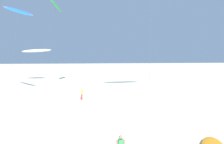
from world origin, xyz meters
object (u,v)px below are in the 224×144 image
Objects in this scene: flying_kite_0 at (19,11)px; flying_kite_4 at (56,6)px; person_foreground_walker at (82,94)px; flying_kite_1 at (37,51)px.

flying_kite_4 reaches higher than flying_kite_0.
flying_kite_1 is at bearing 112.80° from person_foreground_walker.
flying_kite_0 is 22.18m from person_foreground_walker.
flying_kite_0 is 9.48× the size of person_foreground_walker.
flying_kite_1 is 6.06× the size of person_foreground_walker.
flying_kite_1 is (-0.95, 17.97, -7.11)m from flying_kite_0.
flying_kite_4 reaches higher than flying_kite_1.
flying_kite_4 is at bearing 113.49° from person_foreground_walker.
flying_kite_4 reaches higher than person_foreground_walker.
flying_kite_1 is 33.95m from person_foreground_walker.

